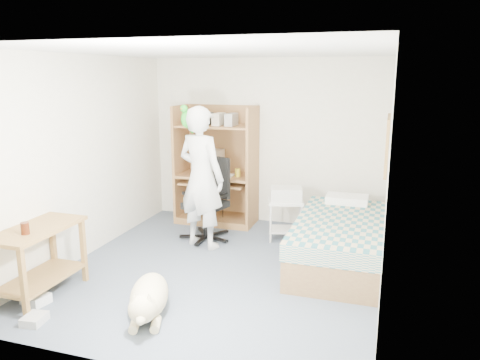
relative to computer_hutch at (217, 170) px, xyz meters
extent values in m
plane|color=#475060|center=(0.70, -1.74, -0.82)|extent=(4.00, 4.00, 0.00)
cube|color=beige|center=(0.70, 0.26, 0.43)|extent=(3.60, 0.02, 2.50)
cube|color=beige|center=(2.50, -1.74, 0.43)|extent=(0.02, 4.00, 2.50)
cube|color=beige|center=(-1.10, -1.74, 0.43)|extent=(0.02, 4.00, 2.50)
cube|color=white|center=(0.70, -1.74, 1.68)|extent=(3.60, 4.00, 0.02)
cube|color=brown|center=(-0.58, -0.04, 0.08)|extent=(0.04, 0.60, 1.80)
cube|color=brown|center=(0.58, -0.04, 0.08)|extent=(0.04, 0.60, 1.80)
cube|color=brown|center=(0.00, 0.25, 0.08)|extent=(1.20, 0.02, 1.80)
cube|color=brown|center=(0.00, -0.04, -0.08)|extent=(1.12, 0.60, 0.04)
cube|color=brown|center=(0.00, -0.12, -0.18)|extent=(1.00, 0.50, 0.03)
cube|color=brown|center=(0.00, -0.04, 0.68)|extent=(1.12, 0.55, 0.03)
cube|color=brown|center=(0.00, -0.04, -0.77)|extent=(1.12, 0.60, 0.10)
cube|color=brown|center=(2.00, -1.14, -0.64)|extent=(1.00, 2.00, 0.36)
cube|color=#29666F|center=(2.00, -1.14, -0.36)|extent=(1.02, 2.02, 0.20)
cube|color=white|center=(2.00, -0.34, -0.22)|extent=(0.55, 0.35, 0.12)
cube|color=olive|center=(-0.85, -2.94, -0.09)|extent=(0.50, 1.00, 0.04)
cube|color=olive|center=(-0.65, -3.39, -0.47)|extent=(0.05, 0.05, 0.70)
cube|color=olive|center=(-1.05, -2.49, -0.47)|extent=(0.05, 0.05, 0.70)
cube|color=olive|center=(-0.65, -2.49, -0.47)|extent=(0.05, 0.05, 0.70)
cube|color=olive|center=(-0.85, -2.94, -0.62)|extent=(0.46, 0.92, 0.03)
cube|color=olive|center=(2.48, -0.84, 0.63)|extent=(0.03, 0.90, 0.60)
cube|color=olive|center=(2.47, -0.84, 0.94)|extent=(0.04, 0.94, 0.04)
cube|color=olive|center=(2.47, -0.84, 0.32)|extent=(0.04, 0.94, 0.04)
cylinder|color=black|center=(0.13, -0.82, -0.78)|extent=(0.64, 0.64, 0.06)
cylinder|color=black|center=(0.13, -0.82, -0.58)|extent=(0.06, 0.06, 0.42)
cube|color=black|center=(0.13, -0.82, -0.32)|extent=(0.61, 0.61, 0.08)
cube|color=black|center=(0.20, -0.59, 0.03)|extent=(0.44, 0.19, 0.58)
cube|color=black|center=(-0.12, -0.74, -0.16)|extent=(0.13, 0.32, 0.04)
cube|color=black|center=(0.38, -0.90, -0.16)|extent=(0.13, 0.32, 0.04)
imported|color=silver|center=(0.18, -1.07, 0.12)|extent=(0.79, 0.63, 1.87)
ellipsoid|color=#1E9115|center=(-0.02, -1.05, 0.87)|extent=(0.14, 0.14, 0.22)
sphere|color=#1E9115|center=(-0.03, -1.09, 1.01)|extent=(0.10, 0.10, 0.10)
cone|color=#D34112|center=(-0.04, -1.14, 1.01)|extent=(0.05, 0.05, 0.04)
cylinder|color=#1E9115|center=(0.00, -1.00, 0.75)|extent=(0.07, 0.15, 0.13)
ellipsoid|color=beige|center=(0.38, -2.89, -0.65)|extent=(0.60, 0.83, 0.34)
sphere|color=beige|center=(0.53, -3.29, -0.57)|extent=(0.25, 0.25, 0.25)
cone|color=beige|center=(0.48, -3.33, -0.45)|extent=(0.07, 0.07, 0.10)
cone|color=beige|center=(0.60, -3.29, -0.45)|extent=(0.07, 0.07, 0.10)
ellipsoid|color=beige|center=(0.57, -3.39, -0.61)|extent=(0.13, 0.16, 0.08)
cylinder|color=beige|center=(0.24, -2.52, -0.72)|extent=(0.14, 0.25, 0.12)
cube|color=silver|center=(1.19, -0.48, -0.27)|extent=(0.55, 0.48, 0.04)
cube|color=silver|center=(1.19, -0.48, -0.68)|extent=(0.51, 0.44, 0.03)
cylinder|color=silver|center=(0.98, -0.64, -0.55)|extent=(0.03, 0.03, 0.55)
cylinder|color=silver|center=(1.40, -0.64, -0.55)|extent=(0.03, 0.03, 0.55)
cylinder|color=silver|center=(0.98, -0.32, -0.55)|extent=(0.03, 0.03, 0.55)
cylinder|color=silver|center=(1.40, -0.32, -0.55)|extent=(0.03, 0.03, 0.55)
cube|color=beige|center=(1.19, -0.48, -0.17)|extent=(0.49, 0.42, 0.18)
cube|color=beige|center=(-0.14, 0.01, 0.13)|extent=(0.39, 0.41, 0.36)
cube|color=navy|center=(-0.15, -0.18, 0.13)|extent=(0.30, 0.03, 0.24)
cube|color=beige|center=(0.03, -0.16, -0.15)|extent=(0.46, 0.21, 0.03)
cylinder|color=yellow|center=(0.36, -0.09, 0.00)|extent=(0.08, 0.08, 0.12)
cylinder|color=#431A0A|center=(-0.80, -3.14, -0.01)|extent=(0.08, 0.08, 0.12)
cube|color=silver|center=(-0.80, -3.10, -0.77)|extent=(0.28, 0.24, 0.10)
cube|color=#B9B9B4|center=(-0.54, -3.42, -0.78)|extent=(0.21, 0.24, 0.08)
camera|label=1|loc=(2.49, -6.59, 1.44)|focal=35.00mm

